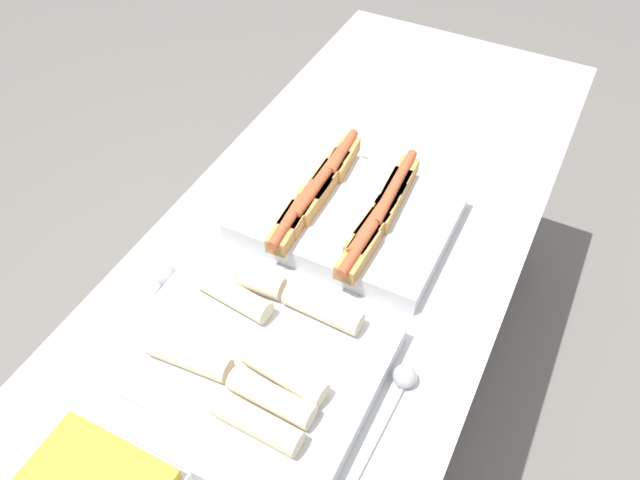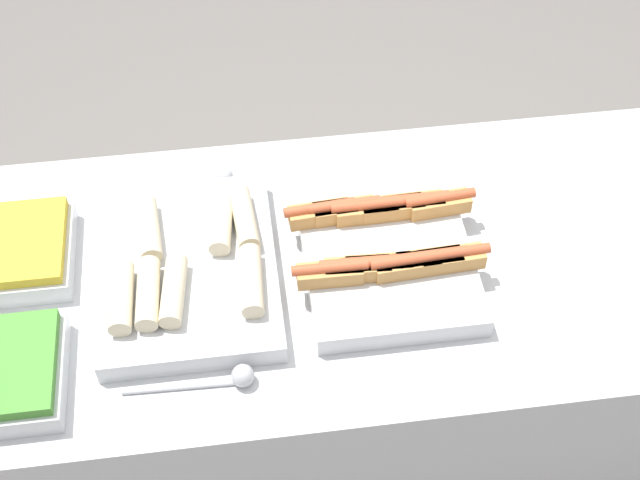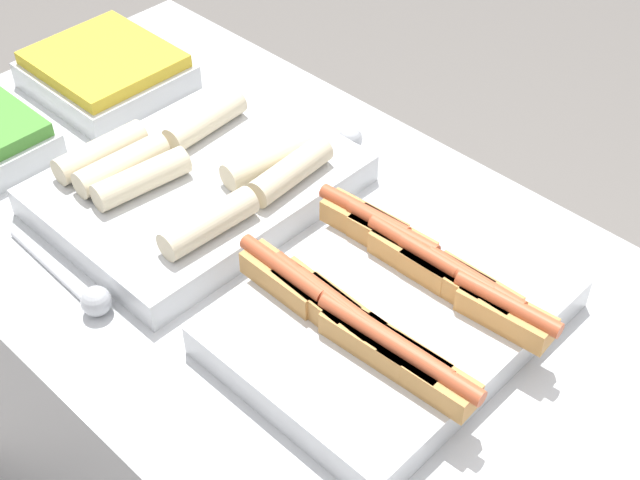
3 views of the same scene
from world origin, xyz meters
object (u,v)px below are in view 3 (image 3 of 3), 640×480
at_px(tray_side_back, 106,72).
at_px(serving_spoon_far, 340,135).
at_px(tray_hotdogs, 392,309).
at_px(serving_spoon_near, 87,294).
at_px(tray_wraps, 197,181).

height_order(tray_side_back, serving_spoon_far, tray_side_back).
relative_size(tray_hotdogs, serving_spoon_near, 1.81).
height_order(tray_hotdogs, serving_spoon_near, tray_hotdogs).
distance_m(tray_side_back, serving_spoon_near, 0.56).
distance_m(tray_hotdogs, serving_spoon_near, 0.43).
bearing_deg(tray_hotdogs, serving_spoon_far, 142.48).
distance_m(tray_wraps, tray_side_back, 0.38).
xyz_separation_m(serving_spoon_near, serving_spoon_far, (-0.00, 0.53, 0.00)).
height_order(tray_hotdogs, tray_wraps, tray_hotdogs).
xyz_separation_m(tray_hotdogs, serving_spoon_near, (-0.34, -0.27, -0.02)).
bearing_deg(serving_spoon_near, tray_wraps, 104.50).
relative_size(tray_side_back, serving_spoon_far, 1.09).
relative_size(tray_side_back, serving_spoon_near, 1.05).
distance_m(tray_hotdogs, tray_side_back, 0.79).
bearing_deg(tray_wraps, tray_side_back, 166.19).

